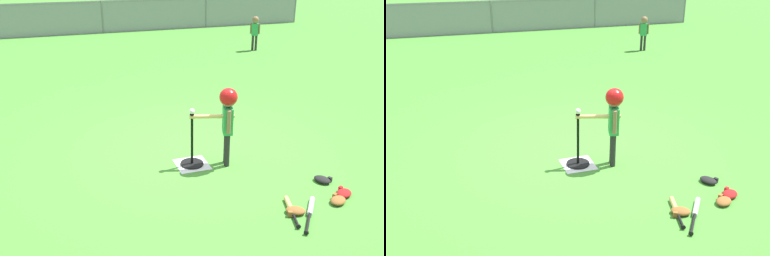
# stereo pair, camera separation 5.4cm
# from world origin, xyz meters

# --- Properties ---
(ground_plane) EXTENTS (60.00, 60.00, 0.00)m
(ground_plane) POSITION_xyz_m (0.00, 0.00, 0.00)
(ground_plane) COLOR #478C33
(home_plate) EXTENTS (0.44, 0.44, 0.01)m
(home_plate) POSITION_xyz_m (-0.21, -0.43, 0.00)
(home_plate) COLOR white
(home_plate) RESTS_ON ground_plane
(batting_tee) EXTENTS (0.32, 0.32, 0.75)m
(batting_tee) POSITION_xyz_m (-0.21, -0.43, 0.13)
(batting_tee) COLOR black
(batting_tee) RESTS_ON ground_plane
(baseball_on_tee) EXTENTS (0.07, 0.07, 0.07)m
(baseball_on_tee) POSITION_xyz_m (-0.21, -0.43, 0.79)
(baseball_on_tee) COLOR white
(baseball_on_tee) RESTS_ON batting_tee
(batter_child) EXTENTS (0.62, 0.33, 1.10)m
(batter_child) POSITION_xyz_m (0.24, -0.57, 0.78)
(batter_child) COLOR #262626
(batter_child) RESTS_ON ground_plane
(fielder_near_left) EXTENTS (0.26, 0.21, 1.00)m
(fielder_near_left) POSITION_xyz_m (3.91, 5.90, 0.65)
(fielder_near_left) COLOR #262626
(fielder_near_left) RESTS_ON ground_plane
(spare_bat_silver) EXTENTS (0.48, 0.58, 0.06)m
(spare_bat_silver) POSITION_xyz_m (0.70, -1.95, 0.03)
(spare_bat_silver) COLOR silver
(spare_bat_silver) RESTS_ON ground_plane
(spare_bat_wood) EXTENTS (0.22, 0.56, 0.06)m
(spare_bat_wood) POSITION_xyz_m (0.50, -1.83, 0.03)
(spare_bat_wood) COLOR #DBB266
(spare_bat_wood) RESTS_ON ground_plane
(glove_by_plate) EXTENTS (0.27, 0.25, 0.07)m
(glove_by_plate) POSITION_xyz_m (1.28, -1.78, 0.04)
(glove_by_plate) COLOR #B21919
(glove_by_plate) RESTS_ON ground_plane
(glove_near_bats) EXTENTS (0.27, 0.25, 0.07)m
(glove_near_bats) POSITION_xyz_m (1.11, -1.89, 0.04)
(glove_near_bats) COLOR brown
(glove_near_bats) RESTS_ON ground_plane
(glove_tossed_aside) EXTENTS (0.24, 0.27, 0.07)m
(glove_tossed_aside) POSITION_xyz_m (1.22, -1.42, 0.04)
(glove_tossed_aside) COLOR black
(glove_tossed_aside) RESTS_ON ground_plane
(glove_outfield_drop) EXTENTS (0.27, 0.24, 0.07)m
(glove_outfield_drop) POSITION_xyz_m (0.52, -1.92, 0.04)
(glove_outfield_drop) COLOR brown
(glove_outfield_drop) RESTS_ON ground_plane
(outfield_fence) EXTENTS (16.06, 0.06, 1.15)m
(outfield_fence) POSITION_xyz_m (0.00, 10.31, 0.62)
(outfield_fence) COLOR slate
(outfield_fence) RESTS_ON ground_plane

